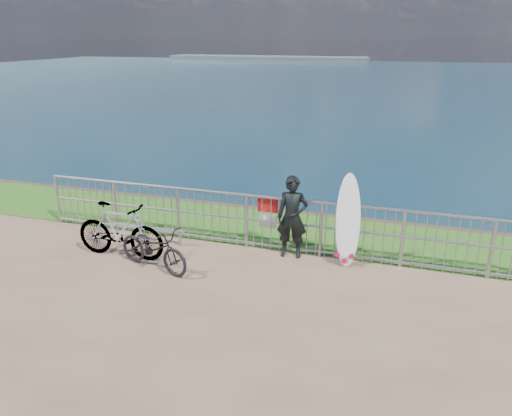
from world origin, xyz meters
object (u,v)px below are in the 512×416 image
(surfer, at_px, (292,217))
(surfboard, at_px, (348,224))
(bicycle_far, at_px, (120,230))
(bicycle_near, at_px, (153,248))

(surfer, height_order, surfboard, surfboard)
(surfer, relative_size, surfboard, 0.93)
(bicycle_far, bearing_deg, surfer, -71.74)
(surfer, height_order, bicycle_near, surfer)
(bicycle_near, relative_size, bicycle_far, 0.88)
(surfer, xyz_separation_m, bicycle_far, (-3.11, -1.05, -0.25))
(bicycle_near, distance_m, bicycle_far, 0.91)
(bicycle_far, bearing_deg, surfboard, -76.38)
(surfer, relative_size, bicycle_near, 1.00)
(surfboard, relative_size, bicycle_near, 1.08)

